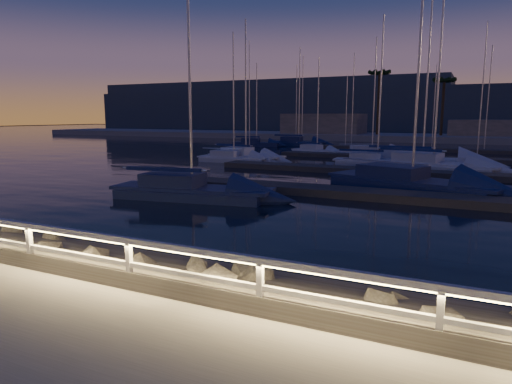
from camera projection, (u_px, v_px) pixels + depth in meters
ground at (95, 279)px, 9.95m from camera, size 400.00×400.00×0.00m
harbor_water at (377, 171)px, 37.85m from camera, size 400.00×440.00×0.60m
guard_rail at (90, 245)px, 9.85m from camera, size 44.11×0.12×1.06m
floating_docks at (380, 162)px, 38.89m from camera, size 22.00×36.00×0.40m
far_shore at (427, 136)px, 75.74m from camera, size 160.00×14.00×5.20m
palm_left at (380, 76)px, 75.67m from camera, size 3.00×3.00×11.20m
palm_center at (444, 82)px, 72.50m from camera, size 3.00×3.00×9.70m
distant_hills at (371, 112)px, 137.42m from camera, size 230.00×37.50×18.00m
sailboat_b at (188, 189)px, 23.03m from camera, size 8.46×3.66×13.96m
sailboat_d at (408, 181)px, 25.96m from camera, size 10.19×6.16×16.71m
sailboat_e at (244, 156)px, 42.14m from camera, size 7.62×3.09×12.70m
sailboat_f at (232, 158)px, 41.06m from camera, size 6.76×2.29×11.37m
sailboat_g at (430, 164)px, 34.82m from camera, size 9.81×4.86×16.04m
sailboat_i at (316, 151)px, 49.44m from camera, size 6.20×3.56×10.27m
sailboat_j at (375, 161)px, 37.86m from camera, size 7.23×2.49×12.14m
sailboat_k at (370, 152)px, 48.17m from camera, size 7.30×4.72×12.10m
sailboat_l at (419, 160)px, 38.45m from camera, size 10.08×3.27×16.90m
sailboat_m at (255, 143)px, 62.85m from camera, size 6.79×3.27×11.21m
sailboat_n at (297, 142)px, 64.64m from camera, size 8.14×3.09×13.56m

